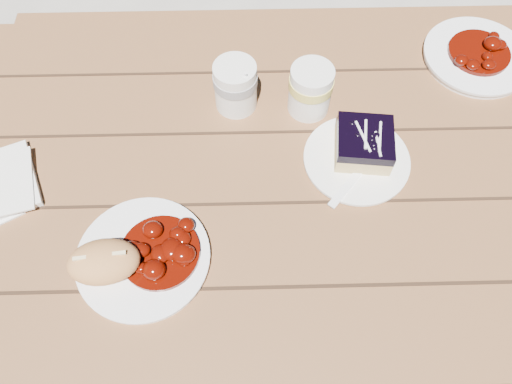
{
  "coord_description": "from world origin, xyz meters",
  "views": [
    {
      "loc": [
        -0.17,
        -0.51,
        1.56
      ],
      "look_at": [
        -0.16,
        -0.09,
        0.81
      ],
      "focal_mm": 35.0,
      "sensor_mm": 36.0,
      "label": 1
    }
  ],
  "objects_px": {
    "bread_roll": "(104,262)",
    "main_plate": "(144,259)",
    "blueberry_cake": "(364,143)",
    "coffee_cup": "(235,86)",
    "picnic_table": "(330,204)",
    "dessert_plate": "(356,160)",
    "second_plate": "(477,57)",
    "second_cup": "(310,90)"
  },
  "relations": [
    {
      "from": "dessert_plate",
      "to": "coffee_cup",
      "type": "xyz_separation_m",
      "value": [
        -0.23,
        0.15,
        0.05
      ]
    },
    {
      "from": "blueberry_cake",
      "to": "second_plate",
      "type": "bearing_deg",
      "value": 46.98
    },
    {
      "from": "bread_roll",
      "to": "dessert_plate",
      "type": "bearing_deg",
      "value": 25.7
    },
    {
      "from": "bread_roll",
      "to": "main_plate",
      "type": "bearing_deg",
      "value": 19.98
    },
    {
      "from": "picnic_table",
      "to": "second_cup",
      "type": "xyz_separation_m",
      "value": [
        -0.05,
        0.14,
        0.21
      ]
    },
    {
      "from": "picnic_table",
      "to": "blueberry_cake",
      "type": "relative_size",
      "value": 17.6
    },
    {
      "from": "picnic_table",
      "to": "dessert_plate",
      "type": "height_order",
      "value": "dessert_plate"
    },
    {
      "from": "bread_roll",
      "to": "coffee_cup",
      "type": "xyz_separation_m",
      "value": [
        0.21,
        0.36,
        0.01
      ]
    },
    {
      "from": "bread_roll",
      "to": "blueberry_cake",
      "type": "bearing_deg",
      "value": 26.73
    },
    {
      "from": "picnic_table",
      "to": "second_plate",
      "type": "relative_size",
      "value": 8.92
    },
    {
      "from": "dessert_plate",
      "to": "coffee_cup",
      "type": "relative_size",
      "value": 1.87
    },
    {
      "from": "coffee_cup",
      "to": "second_plate",
      "type": "height_order",
      "value": "coffee_cup"
    },
    {
      "from": "main_plate",
      "to": "dessert_plate",
      "type": "xyz_separation_m",
      "value": [
        0.39,
        0.19,
        -0.0
      ]
    },
    {
      "from": "picnic_table",
      "to": "second_cup",
      "type": "distance_m",
      "value": 0.26
    },
    {
      "from": "second_plate",
      "to": "bread_roll",
      "type": "bearing_deg",
      "value": -147.39
    },
    {
      "from": "bread_roll",
      "to": "picnic_table",
      "type": "bearing_deg",
      "value": 26.52
    },
    {
      "from": "picnic_table",
      "to": "coffee_cup",
      "type": "distance_m",
      "value": 0.33
    },
    {
      "from": "main_plate",
      "to": "dessert_plate",
      "type": "relative_size",
      "value": 1.13
    },
    {
      "from": "main_plate",
      "to": "coffee_cup",
      "type": "relative_size",
      "value": 2.12
    },
    {
      "from": "coffee_cup",
      "to": "picnic_table",
      "type": "bearing_deg",
      "value": -37.97
    },
    {
      "from": "bread_roll",
      "to": "dessert_plate",
      "type": "height_order",
      "value": "bread_roll"
    },
    {
      "from": "bread_roll",
      "to": "blueberry_cake",
      "type": "relative_size",
      "value": 1.04
    },
    {
      "from": "second_plate",
      "to": "second_cup",
      "type": "xyz_separation_m",
      "value": [
        -0.38,
        -0.12,
        0.04
      ]
    },
    {
      "from": "picnic_table",
      "to": "main_plate",
      "type": "height_order",
      "value": "main_plate"
    },
    {
      "from": "dessert_plate",
      "to": "second_plate",
      "type": "height_order",
      "value": "second_plate"
    },
    {
      "from": "dessert_plate",
      "to": "second_cup",
      "type": "bearing_deg",
      "value": 121.5
    },
    {
      "from": "main_plate",
      "to": "second_plate",
      "type": "distance_m",
      "value": 0.82
    },
    {
      "from": "blueberry_cake",
      "to": "bread_roll",
      "type": "bearing_deg",
      "value": -146.93
    },
    {
      "from": "blueberry_cake",
      "to": "second_cup",
      "type": "xyz_separation_m",
      "value": [
        -0.09,
        0.12,
        0.01
      ]
    },
    {
      "from": "picnic_table",
      "to": "main_plate",
      "type": "distance_m",
      "value": 0.44
    },
    {
      "from": "dessert_plate",
      "to": "second_plate",
      "type": "xyz_separation_m",
      "value": [
        0.29,
        0.26,
        0.0
      ]
    },
    {
      "from": "main_plate",
      "to": "blueberry_cake",
      "type": "height_order",
      "value": "blueberry_cake"
    },
    {
      "from": "main_plate",
      "to": "dessert_plate",
      "type": "height_order",
      "value": "main_plate"
    },
    {
      "from": "blueberry_cake",
      "to": "coffee_cup",
      "type": "height_order",
      "value": "coffee_cup"
    },
    {
      "from": "second_plate",
      "to": "second_cup",
      "type": "height_order",
      "value": "second_cup"
    },
    {
      "from": "main_plate",
      "to": "second_cup",
      "type": "bearing_deg",
      "value": 46.99
    },
    {
      "from": "dessert_plate",
      "to": "second_plate",
      "type": "bearing_deg",
      "value": 41.36
    },
    {
      "from": "blueberry_cake",
      "to": "coffee_cup",
      "type": "xyz_separation_m",
      "value": [
        -0.24,
        0.13,
        0.01
      ]
    },
    {
      "from": "picnic_table",
      "to": "bread_roll",
      "type": "height_order",
      "value": "bread_roll"
    },
    {
      "from": "blueberry_cake",
      "to": "coffee_cup",
      "type": "bearing_deg",
      "value": 157.36
    },
    {
      "from": "second_plate",
      "to": "picnic_table",
      "type": "bearing_deg",
      "value": -140.66
    },
    {
      "from": "main_plate",
      "to": "dessert_plate",
      "type": "distance_m",
      "value": 0.43
    }
  ]
}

